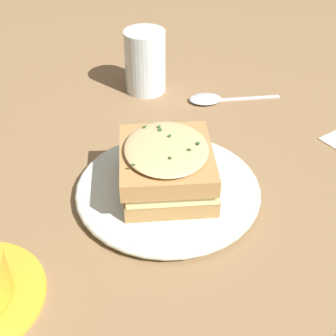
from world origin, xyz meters
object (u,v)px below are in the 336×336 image
Objects in this scene: sandwich at (167,167)px; spoon at (211,99)px; dinner_plate at (168,190)px; water_glass at (145,61)px.

spoon is (0.08, -0.24, -0.04)m from sandwich.
dinner_plate is at bearing 156.02° from spoon.
water_glass reaches higher than dinner_plate.
water_glass is 0.13m from spoon.
sandwich is at bearing 133.18° from water_glass.
dinner_plate is 2.22× the size of water_glass.
water_glass reaches higher than spoon.
sandwich reaches higher than spoon.
water_glass is at bearing -46.82° from sandwich.
spoon is at bearing -71.27° from dinner_plate.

